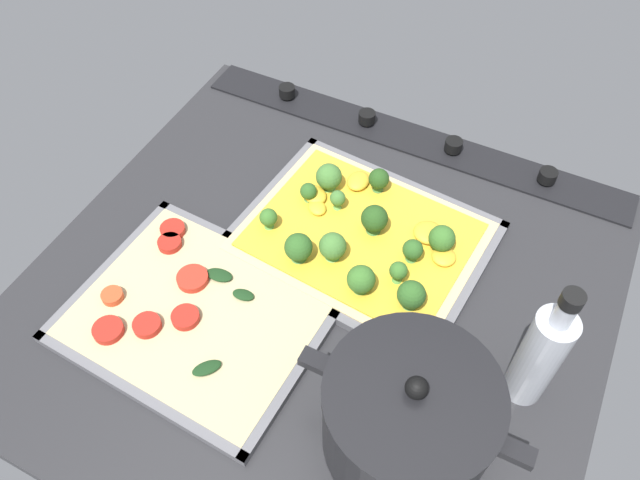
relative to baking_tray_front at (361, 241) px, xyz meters
The scene contains 8 objects.
ground_plane 10.12cm from the baking_tray_front, 78.62° to the left, with size 75.66×73.19×3.00cm, color #28282B.
stove_control_panel 23.42cm from the baking_tray_front, 85.19° to the right, with size 72.63×7.00×2.60cm.
baking_tray_front is the anchor object (origin of this frame).
broccoli_pizza 1.86cm from the baking_tray_front, 120.01° to the left, with size 33.90×27.62×5.98cm.
baking_tray_back 25.15cm from the baking_tray_front, 56.64° to the left, with size 33.50×28.08×1.30cm.
veggie_pizza_back 25.49cm from the baking_tray_front, 55.15° to the left, with size 30.97×25.55×1.90cm.
cooking_pot 29.56cm from the baking_tray_front, 123.74° to the left, with size 25.78×18.95×14.68cm.
oil_bottle 30.22cm from the baking_tray_front, 156.17° to the left, with size 4.75×4.75×20.45cm.
Camera 1 is at (-21.47, 42.46, 70.93)cm, focal length 35.19 mm.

